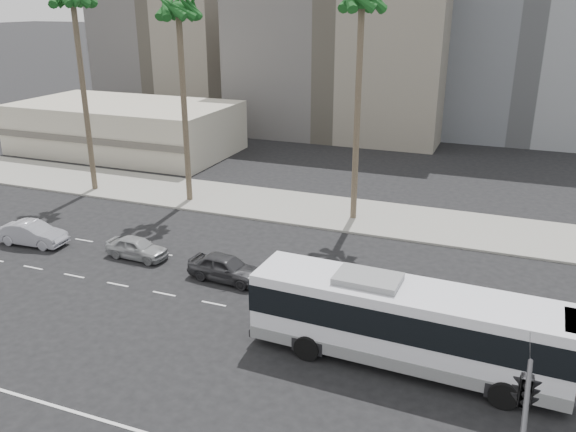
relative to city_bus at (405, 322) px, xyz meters
The scene contains 14 objects.
ground 4.87m from the city_bus, 158.33° to the left, with size 700.00×700.00×0.00m, color black.
sidewalk_north 17.73m from the city_bus, 103.53° to the left, with size 120.00×7.00×0.15m, color gray.
commercial_low 43.91m from the city_bus, 141.00° to the left, with size 22.00×12.16×5.00m.
midrise_beige_west 49.84m from the city_bus, 109.07° to the left, with size 24.00×18.00×18.00m, color #65615C.
midrise_gray_center 54.89m from the city_bus, 85.87° to the left, with size 20.00×20.00×26.00m, color slate.
midrise_beige_far 66.87m from the city_bus, 129.21° to the left, with size 18.00×16.00×15.00m, color #65615C.
city_bus is the anchor object (origin of this frame).
car_a 11.72m from the city_bus, 157.88° to the left, with size 4.42×1.78×1.50m, color #323235.
car_b 18.00m from the city_bus, 163.47° to the left, with size 3.94×1.59×1.34m, color #97989A.
car_c 25.14m from the city_bus, 169.80° to the left, with size 4.52×1.58×1.49m, color #9D9CA7.
traffic_signal 10.87m from the city_bus, 65.13° to the right, with size 3.14×4.16×6.84m.
palm_near 21.69m from the city_bus, 112.23° to the left, with size 4.75×4.75×15.99m.
palm_mid 27.90m from the city_bus, 141.50° to the left, with size 5.00×5.00×15.46m.
palm_far 34.78m from the city_bus, 151.77° to the left, with size 4.72×4.72×16.25m.
Camera 1 is at (7.36, -23.64, 14.79)m, focal length 36.46 mm.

